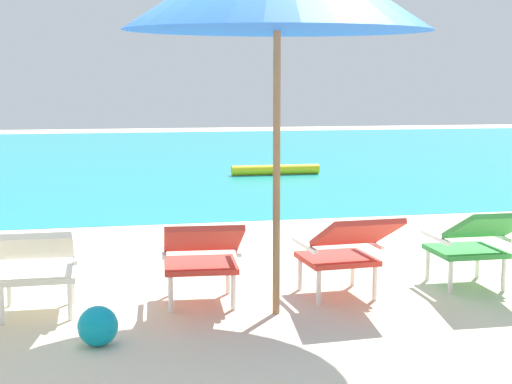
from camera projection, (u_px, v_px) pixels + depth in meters
ground_plane at (198, 214)px, 9.29m from camera, size 40.00×40.00×0.00m
ocean_band at (150, 155)px, 17.39m from camera, size 40.00×18.00×0.01m
swim_buoy at (276, 170)px, 13.39m from camera, size 1.60×0.18×0.18m
lounge_chair_far_left at (35, 262)px, 4.98m from camera, size 0.55×0.88×0.68m
lounge_chair_near_left at (202, 254)px, 5.23m from camera, size 0.60×0.91×0.68m
lounge_chair_near_right at (346, 247)px, 5.44m from camera, size 0.59×0.90×0.68m
lounge_chair_far_right at (476, 240)px, 5.71m from camera, size 0.56×0.88×0.68m
beach_ball at (98, 326)px, 4.53m from camera, size 0.25×0.25×0.25m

